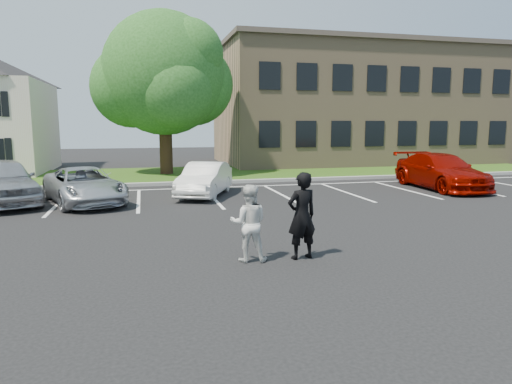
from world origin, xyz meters
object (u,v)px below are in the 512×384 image
Objects in this scene: tree at (165,77)px; man_black_suit at (302,216)px; man_white_shirt at (249,223)px; car_silver_west at (2,181)px; car_white_sedan at (205,179)px; car_red_compact at (441,171)px; office_building at (371,105)px; car_silver_minivan at (84,186)px.

man_black_suit is at bearing -83.65° from tree.
man_white_shirt is (-1.13, 0.10, -0.12)m from man_black_suit.
tree is 1.80× the size of car_silver_west.
car_red_compact reaches higher than car_white_sedan.
car_red_compact is at bearing -105.48° from office_building.
man_black_suit is 11.90m from car_silver_west.
car_white_sedan is (7.24, 0.25, -0.17)m from car_silver_west.
man_white_shirt is 8.87m from car_white_sedan.
office_building is 13.83× the size of man_white_shirt.
car_silver_west is at bearing 150.63° from car_silver_minivan.
office_building is 26.84m from man_white_shirt.
man_black_suit is 9.81m from car_silver_minivan.
car_silver_west reaches higher than car_white_sedan.
tree reaches higher than man_white_shirt.
man_black_suit is at bearing -135.92° from car_red_compact.
car_silver_west is at bearing -127.31° from tree.
tree is at bearing -159.96° from office_building.
car_silver_minivan is (-4.18, 8.14, -0.16)m from man_white_shirt.
office_building is 2.55× the size of tree.
car_white_sedan is at bearing -136.54° from office_building.
man_black_suit is (1.88, -16.89, -4.42)m from tree.
man_black_suit reaches higher than car_red_compact.
car_silver_west is 1.05× the size of car_silver_minivan.
man_black_suit reaches higher than car_silver_west.
office_building is 26.32m from man_black_suit.
tree is 14.88m from car_red_compact.
tree is at bearing 48.60° from car_silver_minivan.
car_silver_minivan is at bearing -148.45° from car_white_sedan.
man_black_suit is 12.70m from car_red_compact.
tree is 5.43× the size of man_white_shirt.
car_white_sedan is at bearing -78.06° from man_white_shirt.
car_red_compact is at bearing -128.17° from man_white_shirt.
man_black_suit is at bearing -171.50° from man_white_shirt.
office_building is at bearing -109.31° from man_white_shirt.
man_white_shirt is at bearing -17.33° from man_black_suit.
tree reaches higher than office_building.
car_silver_west is at bearing -155.70° from car_white_sedan.
car_silver_west is at bearing -178.49° from car_red_compact.
car_silver_west reaches higher than car_red_compact.
man_white_shirt is at bearing -82.59° from car_silver_minivan.
car_silver_west is 1.22× the size of car_white_sedan.
car_white_sedan is 10.36m from car_red_compact.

